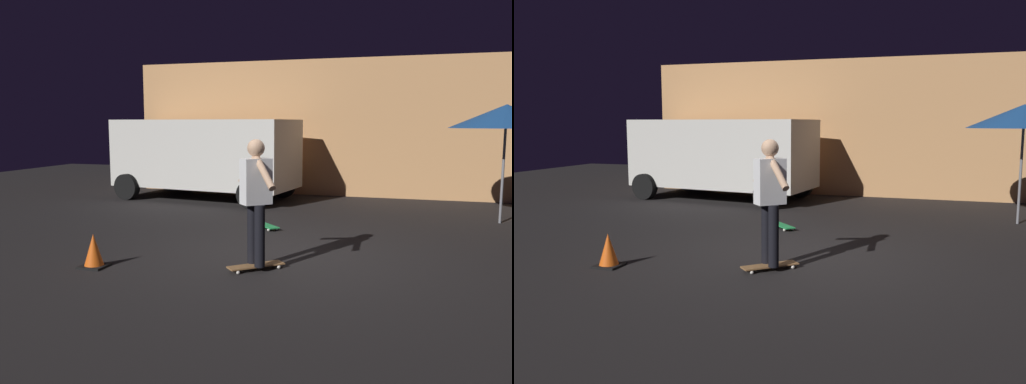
{
  "view_description": "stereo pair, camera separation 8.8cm",
  "coord_description": "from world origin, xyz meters",
  "views": [
    {
      "loc": [
        1.81,
        -7.22,
        1.95
      ],
      "look_at": [
        -0.16,
        -0.79,
        1.05
      ],
      "focal_mm": 36.4,
      "sensor_mm": 36.0,
      "label": 1
    },
    {
      "loc": [
        1.89,
        -7.19,
        1.95
      ],
      "look_at": [
        -0.16,
        -0.79,
        1.05
      ],
      "focal_mm": 36.4,
      "sensor_mm": 36.0,
      "label": 2
    }
  ],
  "objects": [
    {
      "name": "patio_umbrella",
      "position": [
        3.45,
        3.73,
        2.07
      ],
      "size": [
        2.1,
        2.1,
        2.3
      ],
      "color": "slate",
      "rests_on": "ground_plane"
    },
    {
      "name": "ground_plane",
      "position": [
        0.0,
        0.0,
        0.0
      ],
      "size": [
        28.0,
        28.0,
        0.0
      ],
      "primitive_type": "plane",
      "color": "black"
    },
    {
      "name": "skater",
      "position": [
        -0.16,
        -0.79,
        1.04
      ],
      "size": [
        0.73,
        0.78,
        1.67
      ],
      "color": "black",
      "rests_on": "skateboard_ridden"
    },
    {
      "name": "traffic_cone",
      "position": [
        -2.31,
        -1.31,
        0.21
      ],
      "size": [
        0.34,
        0.34,
        0.46
      ],
      "color": "black",
      "rests_on": "ground_plane"
    },
    {
      "name": "skateboard_spare",
      "position": [
        -0.82,
        1.92,
        0.06
      ],
      "size": [
        0.69,
        0.7,
        0.07
      ],
      "color": "green",
      "rests_on": "ground_plane"
    },
    {
      "name": "low_building",
      "position": [
        0.45,
        8.59,
        1.81
      ],
      "size": [
        12.64,
        4.0,
        3.62
      ],
      "color": "tan",
      "rests_on": "ground_plane"
    },
    {
      "name": "parked_van",
      "position": [
        -3.35,
        5.14,
        1.16
      ],
      "size": [
        4.81,
        2.72,
        2.03
      ],
      "color": "silver",
      "rests_on": "ground_plane"
    },
    {
      "name": "skateboard_ridden",
      "position": [
        -0.16,
        -0.79,
        0.06
      ],
      "size": [
        0.71,
        0.68,
        0.07
      ],
      "color": "olive",
      "rests_on": "ground_plane"
    }
  ]
}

